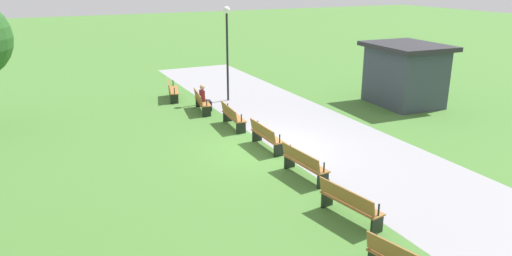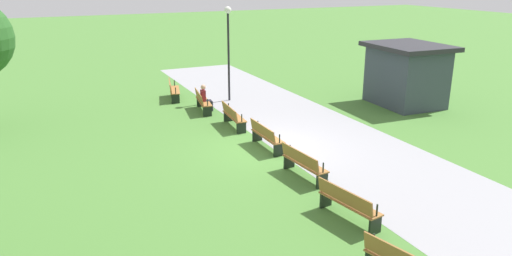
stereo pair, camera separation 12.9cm
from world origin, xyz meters
name	(u,v)px [view 1 (the left image)]	position (x,y,z in m)	size (l,w,h in m)	color
ground_plane	(267,148)	(0.00, 0.00, 0.00)	(120.00, 120.00, 0.00)	#477A33
path_paving	(327,138)	(0.00, 2.46, 0.00)	(30.92, 4.61, 0.01)	#939399
bench_0	(172,90)	(-8.04, -1.06, 0.47)	(1.85, 0.90, 0.89)	#996633
bench_1	(201,101)	(-5.39, -0.51, 0.47)	(1.85, 0.76, 0.89)	#996633
bench_2	(232,116)	(-2.71, -0.18, 0.47)	(1.83, 0.62, 0.89)	#996633
bench_3	(266,136)	(0.00, -0.07, 0.47)	(1.79, 0.47, 0.89)	#996633
bench_4	(304,163)	(2.71, -0.18, 0.47)	(1.83, 0.62, 0.89)	#996633
bench_5	(349,203)	(5.39, -0.51, 0.47)	(1.85, 0.76, 0.89)	#996633
person_seated	(204,97)	(-5.39, -0.37, 0.64)	(0.39, 0.56, 1.20)	maroon
lamp_post	(227,37)	(-6.70, 1.30, 3.01)	(0.32, 0.32, 4.38)	black
kiosk	(405,74)	(-2.54, 8.32, 1.43)	(3.68, 3.12, 2.78)	#38424C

